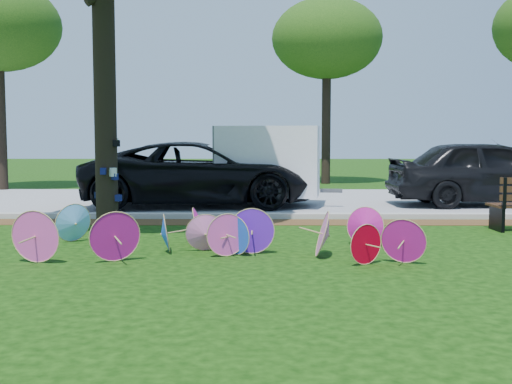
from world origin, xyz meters
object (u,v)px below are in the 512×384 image
(black_van, at_px, (199,174))
(dark_pickup, at_px, (488,172))
(parasol_pile, at_px, (216,233))
(cargo_trailer, at_px, (269,161))

(black_van, xyz_separation_m, dark_pickup, (7.97, 0.25, 0.04))
(parasol_pile, height_order, black_van, black_van)
(parasol_pile, xyz_separation_m, dark_pickup, (7.00, 7.44, 0.56))
(black_van, bearing_deg, parasol_pile, -176.23)
(cargo_trailer, bearing_deg, parasol_pile, -90.01)
(dark_pickup, height_order, cargo_trailer, cargo_trailer)
(parasol_pile, xyz_separation_m, black_van, (-0.97, 7.19, 0.52))
(parasol_pile, height_order, cargo_trailer, cargo_trailer)
(black_van, relative_size, cargo_trailer, 2.35)
(black_van, height_order, cargo_trailer, cargo_trailer)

